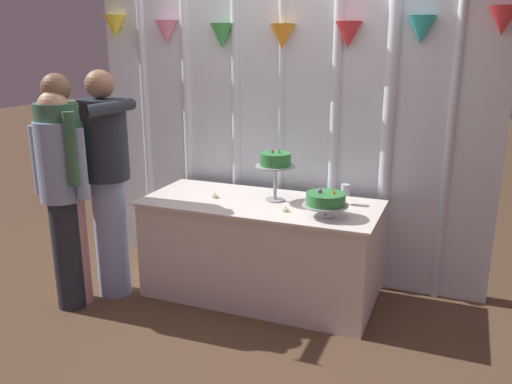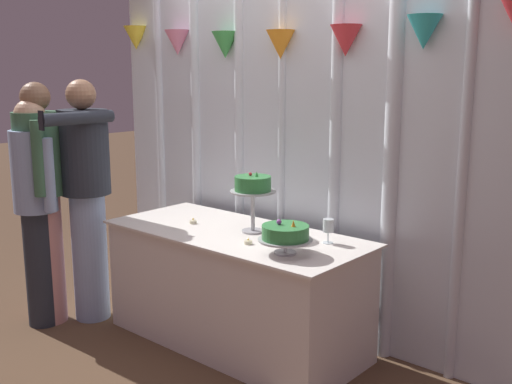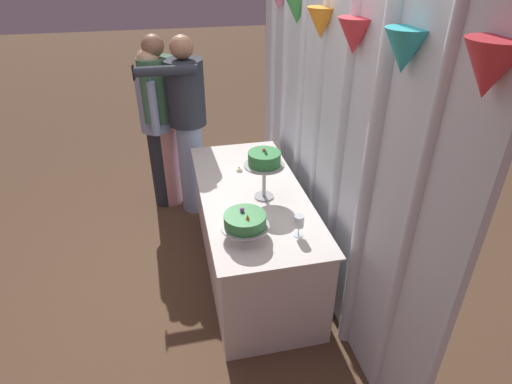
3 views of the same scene
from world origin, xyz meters
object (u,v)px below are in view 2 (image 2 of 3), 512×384
cake_table (235,288)px  tealight_near_left (248,242)px  cake_display_nearleft (253,187)px  tealight_far_left (193,222)px  cake_display_nearright (285,234)px  guest_girl_blue_dress (86,190)px  wine_glass (328,226)px  guest_man_pink_jacket (36,203)px  guest_man_dark_suit (42,194)px

cake_table → tealight_near_left: bearing=-31.5°
cake_display_nearleft → tealight_near_left: (0.16, -0.23, -0.29)m
cake_display_nearleft → tealight_near_left: cake_display_nearleft is taller
tealight_far_left → cake_table: bearing=5.0°
cake_table → cake_display_nearright: 0.76m
cake_table → cake_display_nearright: bearing=-16.4°
tealight_near_left → guest_girl_blue_dress: guest_girl_blue_dress is taller
wine_glass → guest_man_pink_jacket: bearing=-155.2°
cake_table → cake_display_nearleft: 0.69m
tealight_far_left → guest_man_pink_jacket: (-0.89, -0.65, 0.11)m
guest_man_dark_suit → tealight_near_left: bearing=17.3°
cake_display_nearright → guest_man_pink_jacket: bearing=-163.8°
tealight_near_left → cake_display_nearleft: bearing=125.4°
guest_man_dark_suit → guest_man_pink_jacket: (0.01, -0.06, -0.05)m
wine_glass → guest_girl_blue_dress: bearing=-161.3°
cake_display_nearright → cake_display_nearleft: bearing=152.8°
cake_display_nearleft → tealight_near_left: bearing=-54.6°
tealight_near_left → guest_man_dark_suit: size_ratio=0.03×
wine_glass → cake_table: bearing=-163.5°
cake_display_nearright → tealight_far_left: cake_display_nearright is taller
cake_table → tealight_near_left: size_ratio=35.82×
wine_glass → guest_man_pink_jacket: guest_man_pink_jacket is taller
tealight_far_left → tealight_near_left: (0.62, -0.12, -0.00)m
tealight_near_left → guest_man_pink_jacket: size_ratio=0.03×
cake_display_nearright → tealight_near_left: cake_display_nearright is taller
wine_glass → guest_man_dark_suit: guest_man_dark_suit is taller
wine_glass → guest_man_pink_jacket: (-1.86, -0.86, 0.02)m
cake_display_nearleft → guest_man_dark_suit: size_ratio=0.23×
cake_display_nearleft → cake_table: bearing=-141.9°
cake_display_nearleft → guest_man_dark_suit: (-1.36, -0.70, -0.12)m
wine_glass → guest_man_dark_suit: (-1.87, -0.81, 0.07)m
tealight_near_left → wine_glass: bearing=43.5°
wine_glass → tealight_far_left: size_ratio=3.08×
tealight_far_left → guest_girl_blue_dress: guest_girl_blue_dress is taller
tealight_near_left → guest_man_pink_jacket: bearing=-160.7°
wine_glass → guest_girl_blue_dress: (-1.69, -0.57, 0.09)m
guest_man_dark_suit → cake_display_nearleft: bearing=27.2°
tealight_far_left → guest_man_pink_jacket: guest_man_pink_jacket is taller
wine_glass → guest_man_pink_jacket: 2.05m
wine_glass → cake_display_nearleft: bearing=-168.2°
cake_display_nearleft → guest_man_dark_suit: bearing=-152.8°
guest_man_dark_suit → guest_man_pink_jacket: size_ratio=1.07×
tealight_near_left → guest_man_dark_suit: (-1.52, -0.47, 0.17)m
guest_man_dark_suit → guest_man_pink_jacket: bearing=-79.4°
cake_display_nearleft → guest_man_pink_jacket: guest_man_pink_jacket is taller
cake_display_nearleft → tealight_far_left: (-0.45, -0.10, -0.29)m
cake_table → cake_display_nearright: size_ratio=5.68×
tealight_near_left → guest_man_pink_jacket: guest_man_pink_jacket is taller
cake_display_nearright → guest_man_pink_jacket: guest_man_pink_jacket is taller
cake_table → guest_man_dark_suit: guest_man_dark_suit is taller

